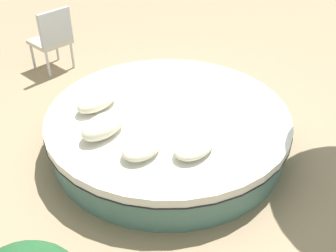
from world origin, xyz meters
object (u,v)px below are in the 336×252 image
Objects in this scene: throw_pillow_0 at (97,101)px; throw_pillow_1 at (103,126)px; throw_pillow_3 at (194,146)px; patio_chair at (53,36)px; throw_pillow_2 at (142,148)px; round_bed at (168,129)px.

throw_pillow_1 is at bearing -126.55° from throw_pillow_0.
throw_pillow_0 reaches higher than throw_pillow_3.
throw_pillow_0 is at bearing -110.14° from patio_chair.
patio_chair reaches higher than throw_pillow_1.
throw_pillow_2 is at bearing -89.63° from throw_pillow_1.
throw_pillow_0 is at bearing 91.33° from throw_pillow_3.
throw_pillow_2 reaches higher than throw_pillow_3.
round_bed is 6.26× the size of throw_pillow_2.
throw_pillow_3 is (0.03, -1.32, -0.02)m from throw_pillow_0.
throw_pillow_1 is 1.08× the size of throw_pillow_3.
round_bed is 2.60m from patio_chair.
throw_pillow_0 is 1.01× the size of throw_pillow_1.
throw_pillow_1 is at bearing -112.59° from patio_chair.
patio_chair is at bearing 62.97° from throw_pillow_1.
throw_pillow_2 is (0.00, -0.52, -0.03)m from throw_pillow_1.
throw_pillow_0 is 1.32m from throw_pillow_3.
round_bed is 0.83m from throw_pillow_2.
throw_pillow_1 reaches higher than throw_pillow_3.
throw_pillow_2 is (-0.31, -0.94, -0.02)m from throw_pillow_0.
throw_pillow_3 is (0.34, -0.38, -0.00)m from throw_pillow_2.
round_bed is 5.55× the size of throw_pillow_3.
patio_chair reaches higher than round_bed.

